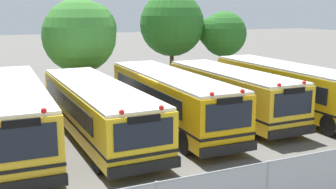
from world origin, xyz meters
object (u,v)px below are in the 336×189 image
tree_2 (170,24)px  tree_3 (221,34)px  school_bus_2 (170,98)px  school_bus_4 (289,87)px  school_bus_1 (96,108)px  tree_1 (82,34)px  school_bus_3 (230,92)px  school_bus_0 (13,112)px

tree_2 → tree_3: (3.82, -1.02, -0.79)m
school_bus_2 → school_bus_4: school_bus_4 is taller
school_bus_1 → school_bus_2: 3.66m
tree_1 → school_bus_3: bearing=-56.0°
school_bus_0 → school_bus_2: school_bus_0 is taller
school_bus_0 → tree_3: 18.63m
school_bus_0 → tree_1: (4.93, 8.64, 2.61)m
school_bus_1 → tree_3: tree_3 is taller
school_bus_3 → tree_1: 10.52m
school_bus_2 → tree_3: bearing=-131.8°
school_bus_1 → school_bus_3: bearing=-178.9°
school_bus_3 → tree_2: size_ratio=1.40×
school_bus_1 → school_bus_3: 7.18m
school_bus_0 → school_bus_1: 3.45m
school_bus_4 → tree_3: bearing=-99.0°
school_bus_2 → school_bus_3: 3.52m
school_bus_0 → tree_2: bearing=-137.2°
tree_3 → school_bus_3: bearing=-118.9°
tree_2 → school_bus_0: bearing=-138.5°
school_bus_0 → school_bus_4: (14.06, -0.25, -0.01)m
school_bus_1 → school_bus_4: 10.62m
tree_3 → tree_1: bearing=-175.0°
school_bus_0 → tree_2: tree_2 is taller
school_bus_0 → school_bus_2: bearing=-178.1°
school_bus_3 → tree_2: tree_2 is taller
school_bus_3 → tree_1: bearing=-56.3°
school_bus_4 → tree_2: bearing=-78.1°
tree_2 → school_bus_3: bearing=-97.5°
school_bus_3 → tree_3: size_ratio=1.77×
school_bus_1 → school_bus_2: school_bus_2 is taller
tree_1 → tree_3: tree_1 is taller
tree_1 → tree_3: 10.92m
school_bus_4 → tree_1: tree_1 is taller
school_bus_4 → tree_1: 13.01m
tree_1 → tree_2: bearing=15.6°
school_bus_1 → school_bus_4: (10.61, -0.16, 0.12)m
school_bus_0 → school_bus_1: (3.44, -0.09, -0.13)m
school_bus_2 → tree_1: tree_1 is taller
school_bus_0 → school_bus_3: school_bus_0 is taller
school_bus_2 → school_bus_4: bearing=178.0°
school_bus_4 → school_bus_2: bearing=-1.6°
school_bus_4 → tree_1: size_ratio=1.82×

